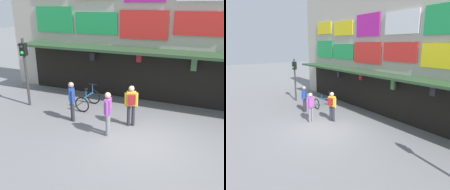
{
  "view_description": "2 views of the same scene",
  "coord_description": "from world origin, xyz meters",
  "views": [
    {
      "loc": [
        2.0,
        -7.71,
        4.6
      ],
      "look_at": [
        -1.54,
        0.85,
        1.24
      ],
      "focal_mm": 40.0,
      "sensor_mm": 36.0,
      "label": 1
    },
    {
      "loc": [
        8.29,
        -5.22,
        4.22
      ],
      "look_at": [
        -1.08,
        1.61,
        1.36
      ],
      "focal_mm": 32.95,
      "sensor_mm": 36.0,
      "label": 2
    }
  ],
  "objects": [
    {
      "name": "pedestrian_in_blue",
      "position": [
        -0.76,
        0.94,
        0.98
      ],
      "size": [
        0.49,
        0.45,
        1.68
      ],
      "color": "#2D2D38",
      "rests_on": "ground"
    },
    {
      "name": "traffic_light_near",
      "position": [
        -6.0,
        1.16,
        2.14
      ],
      "size": [
        0.3,
        0.34,
        3.2
      ],
      "color": "#38383D",
      "rests_on": "ground"
    },
    {
      "name": "bicycle_parked",
      "position": [
        -3.21,
        1.95,
        0.39
      ],
      "size": [
        0.75,
        1.18,
        1.05
      ],
      "color": "black",
      "rests_on": "ground"
    },
    {
      "name": "shopfront",
      "position": [
        0.0,
        4.57,
        3.96
      ],
      "size": [
        18.0,
        2.6,
        8.0
      ],
      "color": "#B2AD9E",
      "rests_on": "ground"
    },
    {
      "name": "pedestrian_in_red",
      "position": [
        -3.17,
        0.49,
        0.95
      ],
      "size": [
        0.4,
        0.43,
        1.68
      ],
      "color": "#2D2D38",
      "rests_on": "ground"
    },
    {
      "name": "ground_plane",
      "position": [
        0.0,
        0.0,
        0.0
      ],
      "size": [
        80.0,
        80.0,
        0.0
      ],
      "primitive_type": "plane",
      "color": "slate"
    },
    {
      "name": "pedestrian_in_purple",
      "position": [
        -1.32,
        -0.07,
        0.95
      ],
      "size": [
        0.29,
        0.52,
        1.68
      ],
      "color": "gray",
      "rests_on": "ground"
    }
  ]
}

